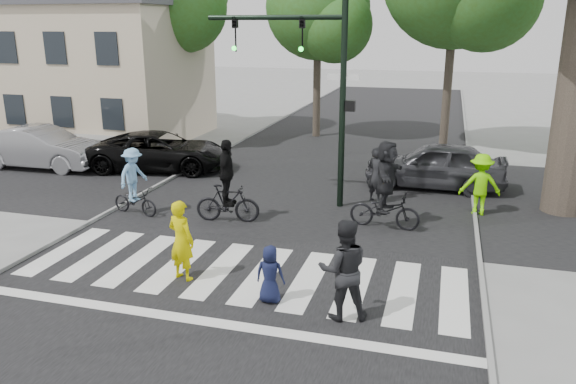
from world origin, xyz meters
name	(u,v)px	position (x,y,z in m)	size (l,w,h in m)	color
ground	(224,292)	(0.00, 0.00, 0.00)	(120.00, 120.00, 0.00)	gray
road_stem	(290,215)	(0.00, 5.00, 0.01)	(10.00, 70.00, 0.01)	black
road_cross	(315,187)	(0.00, 8.00, 0.01)	(70.00, 10.00, 0.01)	black
curb_left	(133,199)	(-5.05, 5.00, 0.05)	(0.10, 70.00, 0.10)	gray
curb_right	(476,230)	(5.05, 5.00, 0.05)	(0.10, 70.00, 0.10)	gray
crosswalk	(236,278)	(0.00, 0.66, 0.01)	(10.00, 3.85, 0.01)	silver
traffic_signal	(314,73)	(0.35, 6.20, 3.90)	(4.45, 0.29, 6.00)	black
bg_tree_0	(85,5)	(-13.74, 16.00, 6.14)	(5.46, 5.20, 8.97)	brown
bg_tree_2	(322,12)	(-1.76, 16.62, 5.78)	(5.04, 4.80, 8.40)	brown
house	(106,56)	(-11.49, 13.98, 3.80)	(8.40, 8.10, 8.82)	beige
pedestrian_woman	(181,240)	(-1.07, 0.35, 0.87)	(0.64, 0.42, 1.75)	#D6CB00
pedestrian_child	(270,274)	(1.03, -0.13, 0.58)	(0.57, 0.37, 1.16)	#131837
pedestrian_adult	(344,270)	(2.50, -0.34, 0.96)	(0.93, 0.72, 1.91)	black
cyclist_left	(134,186)	(-4.27, 3.88, 0.84)	(1.60, 1.08, 1.93)	black
cyclist_mid	(227,189)	(-1.50, 4.01, 0.94)	(1.81, 1.12, 2.29)	black
cyclist_right	(386,190)	(2.68, 4.69, 1.05)	(1.91, 1.77, 2.36)	black
car_suv	(160,151)	(-6.06, 8.72, 0.71)	(2.36, 5.12, 1.42)	black
car_silver	(41,148)	(-10.50, 7.74, 0.78)	(1.66, 4.76, 1.57)	gray
car_grey	(435,165)	(3.82, 9.03, 0.77)	(1.83, 4.54, 1.55)	#353539
bystander_hivis	(480,185)	(5.13, 6.53, 0.88)	(1.14, 0.66, 1.77)	#75EE01
bystander_dark	(376,175)	(2.15, 6.92, 0.85)	(0.62, 0.41, 1.70)	black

